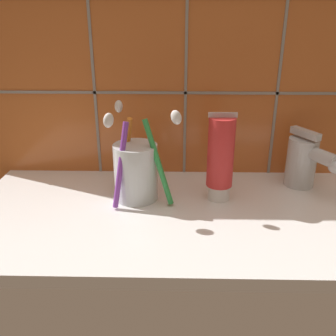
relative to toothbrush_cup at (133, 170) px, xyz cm
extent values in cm
cube|color=white|center=(6.70, -4.56, -6.21)|extent=(67.07, 32.84, 2.00)
cube|color=#C6662D|center=(6.70, 12.11, 16.31)|extent=(77.07, 1.50, 47.03)
cube|color=gray|center=(6.70, 11.26, 10.66)|extent=(77.07, 0.24, 0.50)
cube|color=gray|center=(-8.39, 11.26, 16.31)|extent=(0.50, 0.24, 47.03)
cube|color=gray|center=(8.37, 11.26, 16.31)|extent=(0.50, 0.24, 47.03)
cube|color=gray|center=(25.14, 11.26, 16.31)|extent=(0.50, 0.24, 47.03)
cylinder|color=silver|center=(0.00, 0.07, -0.40)|extent=(7.35, 7.35, 9.61)
cylinder|color=green|center=(3.85, -1.62, 2.02)|extent=(5.44, 3.67, 13.96)
ellipsoid|color=white|center=(6.30, -3.04, 9.89)|extent=(2.67, 2.30, 2.64)
cylinder|color=orange|center=(-1.81, 2.60, 1.90)|extent=(3.37, 4.78, 13.68)
ellipsoid|color=white|center=(-3.06, 4.67, 9.65)|extent=(2.28, 2.61, 2.60)
cylinder|color=purple|center=(-2.05, -2.86, 1.96)|extent=(3.24, 3.90, 13.75)
ellipsoid|color=white|center=(-3.20, -4.41, 9.79)|extent=(2.34, 2.51, 2.54)
cylinder|color=white|center=(14.04, 0.07, -3.92)|extent=(3.72, 3.72, 2.57)
cylinder|color=red|center=(14.04, 0.07, 3.23)|extent=(4.38, 4.38, 11.72)
cube|color=silver|center=(14.04, 0.07, 9.49)|extent=(4.60, 0.36, 0.80)
cylinder|color=silver|center=(29.44, 5.93, -0.75)|extent=(5.33, 5.33, 8.92)
cylinder|color=silver|center=(31.15, 2.83, 1.75)|extent=(5.51, 7.36, 2.40)
sphere|color=silver|center=(32.85, -0.27, 0.95)|extent=(2.24, 2.24, 2.24)
cube|color=silver|center=(29.44, 5.93, 4.71)|extent=(4.12, 5.93, 1.20)
camera|label=1|loc=(7.11, -57.41, 24.62)|focal=40.00mm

